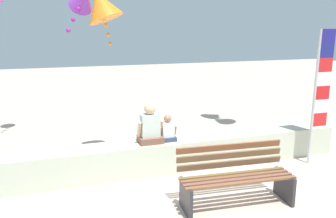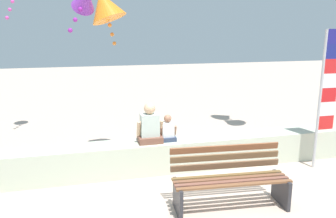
{
  "view_description": "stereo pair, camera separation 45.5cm",
  "coord_description": "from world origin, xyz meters",
  "px_view_note": "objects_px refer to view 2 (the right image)",
  "views": [
    {
      "loc": [
        -2.12,
        -4.66,
        2.62
      ],
      "look_at": [
        -0.18,
        1.16,
        1.18
      ],
      "focal_mm": 36.91,
      "sensor_mm": 36.0,
      "label": 1
    },
    {
      "loc": [
        -1.68,
        -4.79,
        2.62
      ],
      "look_at": [
        -0.18,
        1.16,
        1.18
      ],
      "focal_mm": 36.91,
      "sensor_mm": 36.0,
      "label": 2
    }
  ],
  "objects_px": {
    "person_child": "(168,131)",
    "flag_banner": "(326,89)",
    "person_adult": "(150,127)",
    "park_bench": "(229,179)",
    "kite_orange": "(105,6)"
  },
  "relations": [
    {
      "from": "person_child",
      "to": "flag_banner",
      "type": "distance_m",
      "value": 3.02
    },
    {
      "from": "person_adult",
      "to": "person_child",
      "type": "relative_size",
      "value": 1.49
    },
    {
      "from": "park_bench",
      "to": "person_child",
      "type": "relative_size",
      "value": 3.56
    },
    {
      "from": "person_child",
      "to": "flag_banner",
      "type": "xyz_separation_m",
      "value": [
        2.87,
        -0.57,
        0.75
      ]
    },
    {
      "from": "kite_orange",
      "to": "person_adult",
      "type": "bearing_deg",
      "value": -55.78
    },
    {
      "from": "person_child",
      "to": "kite_orange",
      "type": "height_order",
      "value": "kite_orange"
    },
    {
      "from": "park_bench",
      "to": "kite_orange",
      "type": "bearing_deg",
      "value": 121.92
    },
    {
      "from": "person_child",
      "to": "kite_orange",
      "type": "xyz_separation_m",
      "value": [
        -0.99,
        0.96,
        2.26
      ]
    },
    {
      "from": "park_bench",
      "to": "kite_orange",
      "type": "xyz_separation_m",
      "value": [
        -1.55,
        2.49,
        2.61
      ]
    },
    {
      "from": "person_child",
      "to": "park_bench",
      "type": "bearing_deg",
      "value": -69.82
    },
    {
      "from": "park_bench",
      "to": "person_adult",
      "type": "relative_size",
      "value": 2.39
    },
    {
      "from": "person_child",
      "to": "flag_banner",
      "type": "height_order",
      "value": "flag_banner"
    },
    {
      "from": "person_child",
      "to": "kite_orange",
      "type": "distance_m",
      "value": 2.64
    },
    {
      "from": "park_bench",
      "to": "flag_banner",
      "type": "relative_size",
      "value": 0.67
    },
    {
      "from": "person_adult",
      "to": "person_child",
      "type": "distance_m",
      "value": 0.35
    }
  ]
}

